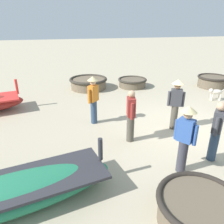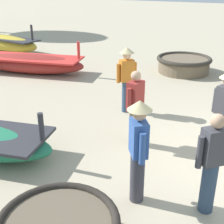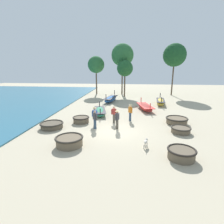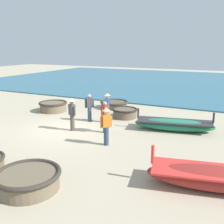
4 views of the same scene
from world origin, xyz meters
TOP-DOWN VIEW (x-y plane):
  - ground_plane at (0.00, 0.00)m, footprint 80.00×80.00m
  - sea at (-21.09, 4.00)m, footprint 28.00×52.00m
  - coracle_front_left at (-3.33, 1.69)m, footprint 1.53×1.53m
  - coracle_front_right at (-5.40, -0.01)m, footprint 1.95×1.95m
  - coracle_far_right at (-2.73, -3.21)m, footprint 1.85×1.85m
  - coracle_beside_post at (5.47, 2.35)m, footprint 1.97×1.97m
  - long_boat_blue_hull at (2.98, 7.36)m, footprint 2.03×4.26m
  - long_boat_ochre_hull at (-2.12, 4.94)m, footprint 1.90×4.17m
  - fisherman_standing_left at (1.21, 2.78)m, footprint 0.40×0.41m
  - fisherman_with_hat at (-1.93, 1.22)m, footprint 0.45×0.38m
  - fisherman_standing_right at (0.15, 0.29)m, footprint 0.36×0.49m
  - fisherman_crouching at (-0.28, 1.94)m, footprint 0.52×0.28m
  - fisherman_by_coracle at (-1.70, 0.20)m, footprint 0.40×0.40m

SIDE VIEW (x-z plane):
  - ground_plane at x=0.00m, z-range 0.00..0.00m
  - sea at x=-21.09m, z-range 0.00..0.10m
  - coracle_front_right at x=-5.40m, z-range 0.02..0.51m
  - coracle_front_left at x=-3.33m, z-range 0.02..0.59m
  - long_boat_ochre_hull at x=-2.12m, z-range -0.22..0.83m
  - coracle_beside_post at x=5.47m, z-range 0.03..0.60m
  - coracle_far_right at x=-2.73m, z-range 0.03..0.66m
  - long_boat_blue_hull at x=2.98m, z-range -0.25..0.95m
  - fisherman_crouching at x=-0.28m, z-range 0.05..1.62m
  - fisherman_by_coracle at x=-1.70m, z-range 0.05..1.62m
  - fisherman_standing_left at x=1.21m, z-range 0.12..1.79m
  - fisherman_with_hat at x=-1.93m, z-range 0.12..1.79m
  - fisherman_standing_right at x=0.15m, z-range 0.12..1.79m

